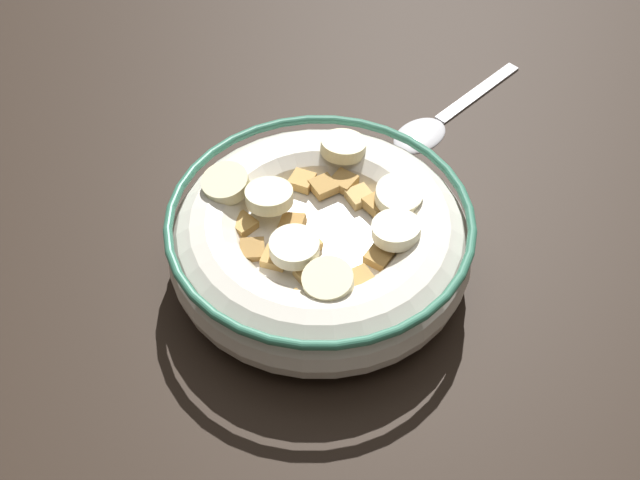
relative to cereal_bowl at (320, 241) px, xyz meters
The scene contains 3 objects.
ground_plane 3.89cm from the cereal_bowl, 168.55° to the right, with size 113.41×113.41×2.00cm, color black.
cereal_bowl is the anchor object (origin of this frame).
spoon 17.02cm from the cereal_bowl, 36.75° to the right, with size 10.89×12.47×0.80cm.
Camera 1 is at (-37.16, 3.45, 45.91)cm, focal length 49.42 mm.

